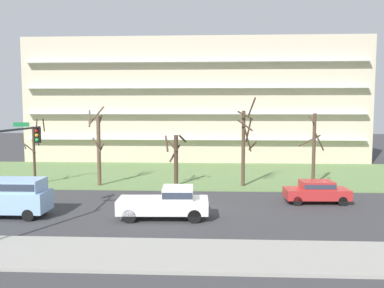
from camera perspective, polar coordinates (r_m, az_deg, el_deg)
The scene contains 13 objects.
ground at distance 26.00m, azimuth -1.68°, elevation -9.59°, with size 160.00×160.00×0.00m, color #38383A.
sidewalk_curb_near at distance 18.38m, azimuth -3.68°, elevation -15.70°, with size 80.00×4.00×0.15m, color #99968E.
grass_lawn_strip at distance 39.67m, azimuth -0.11°, elevation -4.40°, with size 80.00×16.00×0.08m, color #66844C.
apartment_building at distance 52.66m, azimuth 0.63°, elevation 6.22°, with size 42.00×12.04×15.21m.
tree_far_left at distance 36.48m, azimuth -21.90°, elevation -0.99°, with size 2.42×2.41×5.79m.
tree_left at distance 34.34m, azimuth -13.43°, elevation -0.36°, with size 1.41×1.82×6.83m.
tree_center at distance 33.54m, azimuth -2.41°, elevation -1.94°, with size 1.92×1.67×4.48m.
tree_right at distance 33.34m, azimuth 7.65°, elevation 0.07°, with size 1.67×1.84×7.56m.
tree_far_right at distance 35.03m, azimuth 17.24°, elevation -0.59°, with size 1.92×1.96×6.23m.
pickup_white_near_left at distance 23.89m, azimuth -3.64°, elevation -8.42°, with size 5.48×2.21×1.95m.
sedan_red_center_left at distance 29.13m, azimuth 17.61°, elevation -6.47°, with size 4.47×1.97×1.57m.
van_blue_center_right at distance 26.78m, azimuth -25.43°, elevation -6.60°, with size 5.20×2.00×2.36m.
traffic_signal_mast at distance 23.03m, azimuth -24.48°, elevation -1.71°, with size 0.90×5.32×5.89m.
Camera 1 is at (1.96, -25.07, 6.61)m, focal length 36.80 mm.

